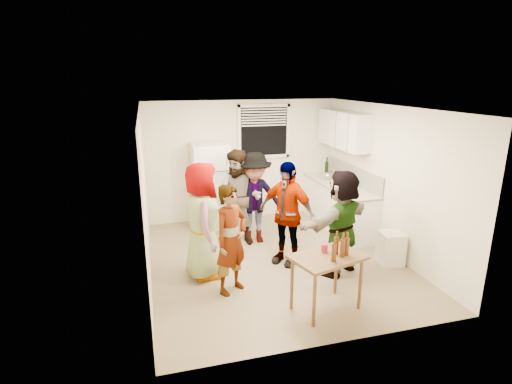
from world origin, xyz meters
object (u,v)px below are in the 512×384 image
object	(u,v)px
kettle	(328,179)
beer_bottle_counter	(345,190)
guest_stripe	(232,290)
guest_back_right	(255,241)
serving_table	(325,308)
red_cup	(324,252)
refrigerator	(211,186)
beer_bottle_table	(342,257)
wine_bottle	(326,176)
guest_black	(285,262)
guest_grey	(204,275)
trash_bin	(391,249)
guest_orange	(338,272)
blue_cup	(345,196)
guest_back_left	(240,243)

from	to	relation	value
kettle	beer_bottle_counter	bearing A→B (deg)	-94.70
guest_stripe	guest_back_right	xyz separation A→B (m)	(0.77, 1.63, 0.00)
serving_table	red_cup	size ratio (longest dim) A/B	8.37
refrigerator	guest_stripe	distance (m)	2.79
beer_bottle_table	refrigerator	bearing A→B (deg)	107.42
refrigerator	beer_bottle_counter	xyz separation A→B (m)	(2.35, -1.17, 0.05)
wine_bottle	guest_black	world-z (taller)	wine_bottle
beer_bottle_table	guest_grey	world-z (taller)	beer_bottle_table
beer_bottle_counter	trash_bin	bearing A→B (deg)	-82.17
trash_bin	serving_table	bearing A→B (deg)	-149.08
guest_orange	guest_stripe	bearing A→B (deg)	-23.87
guest_black	guest_grey	bearing A→B (deg)	-125.07
blue_cup	refrigerator	bearing A→B (deg)	145.75
guest_back_left	guest_black	distance (m)	1.11
trash_bin	beer_bottle_table	distance (m)	1.83
refrigerator	kettle	world-z (taller)	refrigerator
kettle	beer_bottle_table	bearing A→B (deg)	-113.40
beer_bottle_counter	trash_bin	size ratio (longest dim) A/B	0.39
serving_table	guest_back_left	size ratio (longest dim) A/B	0.52
guest_black	guest_orange	xyz separation A→B (m)	(0.69, -0.55, 0.00)
refrigerator	beer_bottle_counter	world-z (taller)	refrigerator
guest_stripe	guest_grey	bearing A→B (deg)	83.55
guest_back_left	guest_back_right	bearing A→B (deg)	36.29
wine_bottle	guest_grey	distance (m)	3.72
guest_back_right	blue_cup	bearing A→B (deg)	-13.49
guest_grey	red_cup	bearing A→B (deg)	-128.91
beer_bottle_table	trash_bin	bearing A→B (deg)	35.73
red_cup	guest_orange	bearing A→B (deg)	50.76
blue_cup	trash_bin	distance (m)	1.24
guest_black	guest_stripe	bearing A→B (deg)	-96.63
beer_bottle_table	guest_orange	size ratio (longest dim) A/B	0.14
guest_grey	refrigerator	bearing A→B (deg)	-10.22
refrigerator	kettle	xyz separation A→B (m)	(2.40, -0.31, 0.05)
kettle	guest_grey	world-z (taller)	kettle
blue_cup	beer_bottle_table	bearing A→B (deg)	-118.26
guest_black	beer_bottle_table	bearing A→B (deg)	-31.53
wine_bottle	guest_back_left	bearing A→B (deg)	-154.84
guest_back_right	beer_bottle_counter	bearing A→B (deg)	-1.60
refrigerator	serving_table	distance (m)	3.67
wine_bottle	guest_back_left	world-z (taller)	wine_bottle
beer_bottle_table	guest_stripe	size ratio (longest dim) A/B	0.15
red_cup	guest_orange	xyz separation A→B (m)	(0.63, 0.77, -0.76)
beer_bottle_counter	guest_stripe	bearing A→B (deg)	-149.19
guest_stripe	guest_black	xyz separation A→B (m)	(1.04, 0.67, 0.00)
guest_grey	guest_back_right	size ratio (longest dim) A/B	1.06
guest_stripe	red_cup	bearing A→B (deg)	-66.73
guest_back_right	guest_grey	bearing A→B (deg)	-132.39
guest_grey	guest_back_left	bearing A→B (deg)	-35.21
beer_bottle_table	kettle	bearing A→B (deg)	67.96
guest_grey	guest_stripe	size ratio (longest dim) A/B	1.13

